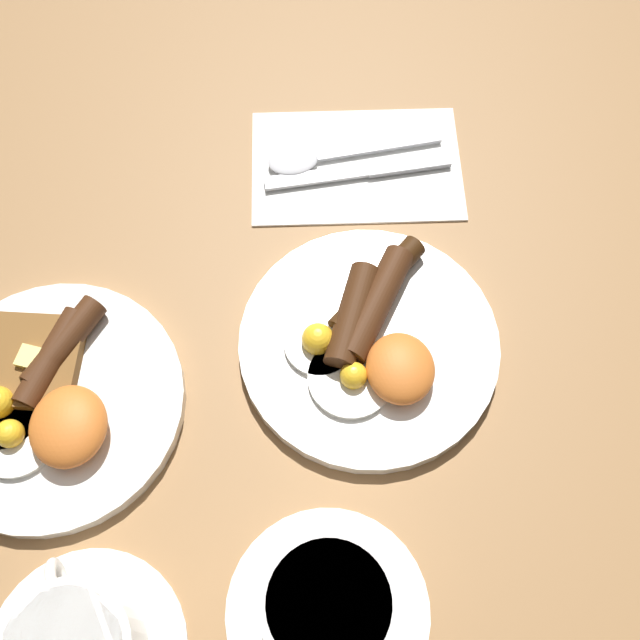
{
  "coord_description": "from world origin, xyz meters",
  "views": [
    {
      "loc": [
        -0.26,
        0.06,
        0.62
      ],
      "look_at": [
        0.02,
        0.04,
        0.03
      ],
      "focal_mm": 42.0,
      "sensor_mm": 36.0,
      "label": 1
    }
  ],
  "objects_px": {
    "breakfast_plate_far": "(50,399)",
    "teacup_near": "(327,609)",
    "breakfast_plate_near": "(369,340)",
    "spoon": "(311,158)",
    "knife": "(369,170)"
  },
  "relations": [
    {
      "from": "breakfast_plate_near",
      "to": "teacup_near",
      "type": "height_order",
      "value": "teacup_near"
    },
    {
      "from": "knife",
      "to": "teacup_near",
      "type": "bearing_deg",
      "value": 74.45
    },
    {
      "from": "breakfast_plate_far",
      "to": "spoon",
      "type": "xyz_separation_m",
      "value": [
        0.24,
        -0.24,
        -0.01
      ]
    },
    {
      "from": "breakfast_plate_near",
      "to": "spoon",
      "type": "height_order",
      "value": "breakfast_plate_near"
    },
    {
      "from": "breakfast_plate_near",
      "to": "teacup_near",
      "type": "xyz_separation_m",
      "value": [
        -0.22,
        0.06,
        0.02
      ]
    },
    {
      "from": "breakfast_plate_far",
      "to": "spoon",
      "type": "distance_m",
      "value": 0.34
    },
    {
      "from": "teacup_near",
      "to": "knife",
      "type": "relative_size",
      "value": 0.83
    },
    {
      "from": "breakfast_plate_near",
      "to": "knife",
      "type": "height_order",
      "value": "breakfast_plate_near"
    },
    {
      "from": "knife",
      "to": "spoon",
      "type": "relative_size",
      "value": 1.05
    },
    {
      "from": "breakfast_plate_near",
      "to": "breakfast_plate_far",
      "type": "distance_m",
      "value": 0.28
    },
    {
      "from": "breakfast_plate_near",
      "to": "spoon",
      "type": "distance_m",
      "value": 0.21
    },
    {
      "from": "breakfast_plate_near",
      "to": "breakfast_plate_far",
      "type": "bearing_deg",
      "value": 96.91
    },
    {
      "from": "breakfast_plate_far",
      "to": "knife",
      "type": "height_order",
      "value": "breakfast_plate_far"
    },
    {
      "from": "breakfast_plate_far",
      "to": "teacup_near",
      "type": "xyz_separation_m",
      "value": [
        -0.19,
        -0.22,
        0.02
      ]
    },
    {
      "from": "spoon",
      "to": "knife",
      "type": "bearing_deg",
      "value": 156.24
    }
  ]
}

